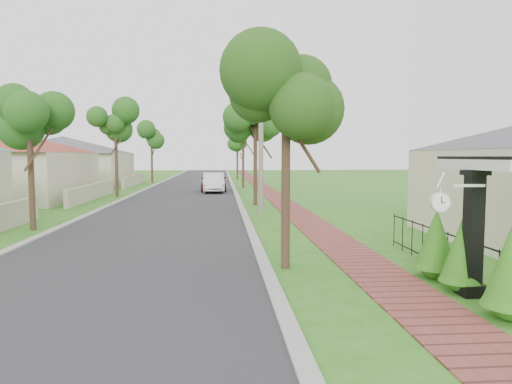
{
  "coord_description": "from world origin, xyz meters",
  "views": [
    {
      "loc": [
        -0.44,
        -9.59,
        2.79
      ],
      "look_at": [
        0.81,
        6.59,
        1.5
      ],
      "focal_mm": 32.0,
      "sensor_mm": 36.0,
      "label": 1
    }
  ],
  "objects_px": {
    "porch_post": "(473,240)",
    "utility_pole": "(261,121)",
    "near_tree": "(286,99)",
    "parked_car_white": "(214,183)",
    "station_clock": "(443,201)",
    "parked_car_red": "(214,181)"
  },
  "relations": [
    {
      "from": "porch_post",
      "to": "station_clock",
      "type": "height_order",
      "value": "porch_post"
    },
    {
      "from": "porch_post",
      "to": "utility_pole",
      "type": "bearing_deg",
      "value": 102.78
    },
    {
      "from": "porch_post",
      "to": "parked_car_white",
      "type": "relative_size",
      "value": 0.56
    },
    {
      "from": "parked_car_red",
      "to": "near_tree",
      "type": "xyz_separation_m",
      "value": [
        2.15,
        -25.15,
        3.35
      ]
    },
    {
      "from": "parked_car_white",
      "to": "near_tree",
      "type": "bearing_deg",
      "value": -86.45
    },
    {
      "from": "station_clock",
      "to": "near_tree",
      "type": "bearing_deg",
      "value": 131.29
    },
    {
      "from": "near_tree",
      "to": "station_clock",
      "type": "xyz_separation_m",
      "value": [
        2.55,
        -2.9,
        -2.22
      ]
    },
    {
      "from": "parked_car_white",
      "to": "station_clock",
      "type": "height_order",
      "value": "station_clock"
    },
    {
      "from": "utility_pole",
      "to": "porch_post",
      "type": "bearing_deg",
      "value": -77.22
    },
    {
      "from": "porch_post",
      "to": "station_clock",
      "type": "xyz_separation_m",
      "value": [
        -0.85,
        -0.4,
        0.83
      ]
    },
    {
      "from": "parked_car_white",
      "to": "near_tree",
      "type": "height_order",
      "value": "near_tree"
    },
    {
      "from": "parked_car_white",
      "to": "station_clock",
      "type": "xyz_separation_m",
      "value": [
        4.7,
        -26.82,
        1.21
      ]
    },
    {
      "from": "parked_car_white",
      "to": "utility_pole",
      "type": "relative_size",
      "value": 0.51
    },
    {
      "from": "near_tree",
      "to": "utility_pole",
      "type": "height_order",
      "value": "utility_pole"
    },
    {
      "from": "utility_pole",
      "to": "station_clock",
      "type": "height_order",
      "value": "utility_pole"
    },
    {
      "from": "utility_pole",
      "to": "parked_car_white",
      "type": "bearing_deg",
      "value": 100.91
    },
    {
      "from": "parked_car_red",
      "to": "utility_pole",
      "type": "bearing_deg",
      "value": -79.98
    },
    {
      "from": "porch_post",
      "to": "parked_car_red",
      "type": "distance_m",
      "value": 28.2
    },
    {
      "from": "near_tree",
      "to": "station_clock",
      "type": "height_order",
      "value": "near_tree"
    },
    {
      "from": "parked_car_white",
      "to": "near_tree",
      "type": "distance_m",
      "value": 24.26
    },
    {
      "from": "parked_car_white",
      "to": "station_clock",
      "type": "relative_size",
      "value": 4.31
    },
    {
      "from": "utility_pole",
      "to": "near_tree",
      "type": "bearing_deg",
      "value": -91.83
    }
  ]
}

